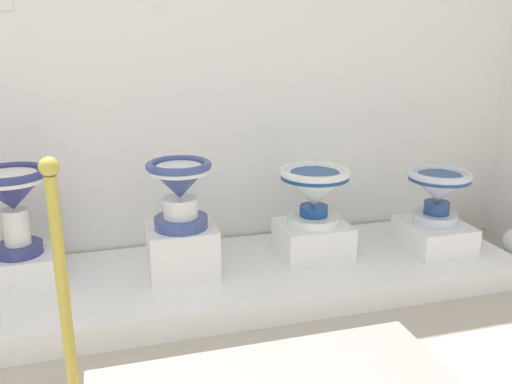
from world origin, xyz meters
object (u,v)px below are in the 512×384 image
Objects in this scene: stanchion_post_near_left at (70,356)px; antique_toilet_central_ornate at (438,189)px; antique_toilet_broad_patterned at (180,186)px; antique_toilet_leftmost at (12,194)px; plinth_block_central_ornate at (434,236)px; plinth_block_broad_patterned at (182,252)px; plinth_block_leftmost at (22,269)px; antique_toilet_slender_white at (314,189)px; plinth_block_slender_white at (313,240)px.

antique_toilet_central_ornate is at bearing 21.64° from stanchion_post_near_left.
antique_toilet_broad_patterned is at bearing 58.22° from stanchion_post_near_left.
antique_toilet_leftmost reaches higher than plinth_block_central_ornate.
antique_toilet_leftmost reaches higher than plinth_block_broad_patterned.
plinth_block_broad_patterned is 1.01× the size of antique_toilet_broad_patterned.
antique_toilet_central_ornate is at bearing -3.78° from plinth_block_leftmost.
stanchion_post_near_left is (0.28, -0.93, 0.05)m from plinth_block_leftmost.
antique_toilet_leftmost is 1.09× the size of antique_toilet_slender_white.
plinth_block_central_ornate is (0.71, -0.10, -0.31)m from antique_toilet_slender_white.
plinth_block_broad_patterned is 0.35m from antique_toilet_broad_patterned.
antique_toilet_slender_white is 1.55m from stanchion_post_near_left.
antique_toilet_slender_white is at bearing 171.78° from plinth_block_central_ornate.
plinth_block_slender_white is (0.74, 0.06, -0.04)m from plinth_block_broad_patterned.
antique_toilet_leftmost is at bearing 106.54° from stanchion_post_near_left.
stanchion_post_near_left is at bearing -73.46° from antique_toilet_leftmost.
plinth_block_leftmost is at bearing 178.30° from antique_toilet_slender_white.
plinth_block_leftmost is 1.02× the size of plinth_block_central_ornate.
stanchion_post_near_left is (-1.97, -0.78, -0.23)m from antique_toilet_central_ornate.
plinth_block_slender_white is at bearing 35.18° from stanchion_post_near_left.
antique_toilet_slender_white is (1.53, -0.05, 0.31)m from plinth_block_leftmost.
stanchion_post_near_left is at bearing -73.46° from plinth_block_leftmost.
antique_toilet_broad_patterned is (0.79, -0.11, 0.40)m from plinth_block_leftmost.
antique_toilet_slender_white is 0.40× the size of stanchion_post_near_left.
antique_toilet_central_ornate is 2.13m from stanchion_post_near_left.
plinth_block_central_ornate is at bearing -1.63° from plinth_block_broad_patterned.
plinth_block_slender_white is 1.00× the size of plinth_block_central_ornate.
antique_toilet_broad_patterned is 0.84m from plinth_block_slender_white.
antique_toilet_central_ornate is (-0.00, -0.00, 0.29)m from plinth_block_central_ornate.
plinth_block_leftmost is 0.79m from plinth_block_broad_patterned.
plinth_block_slender_white is 0.39× the size of stanchion_post_near_left.
plinth_block_leftmost is at bearing 106.54° from stanchion_post_near_left.
antique_toilet_slender_white is (1.53, -0.05, -0.08)m from antique_toilet_leftmost.
plinth_block_broad_patterned is 0.79m from antique_toilet_slender_white.
antique_toilet_slender_white is at bearing -1.70° from antique_toilet_leftmost.
plinth_block_central_ornate is at bearing 26.57° from antique_toilet_central_ornate.
plinth_block_broad_patterned is at bearing -175.28° from plinth_block_slender_white.
plinth_block_broad_patterned is 1.48m from antique_toilet_central_ornate.
stanchion_post_near_left reaches higher than antique_toilet_slender_white.
plinth_block_central_ornate is 2.12m from stanchion_post_near_left.
plinth_block_slender_white reaches higher than plinth_block_central_ornate.
plinth_block_leftmost is 2.26m from antique_toilet_central_ornate.
antique_toilet_broad_patterned is 0.75m from antique_toilet_slender_white.
plinth_block_slender_white is at bearing 4.72° from plinth_block_broad_patterned.
antique_toilet_leftmost is at bearing 172.26° from plinth_block_broad_patterned.
plinth_block_leftmost is 0.89m from antique_toilet_broad_patterned.
antique_toilet_leftmost is 1.25× the size of antique_toilet_broad_patterned.
antique_toilet_central_ornate is (1.46, -0.04, -0.12)m from antique_toilet_broad_patterned.
antique_toilet_leftmost is at bearing 178.30° from plinth_block_slender_white.
antique_toilet_central_ornate is at bearing -8.22° from antique_toilet_slender_white.
stanchion_post_near_left is at bearing -144.82° from antique_toilet_slender_white.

